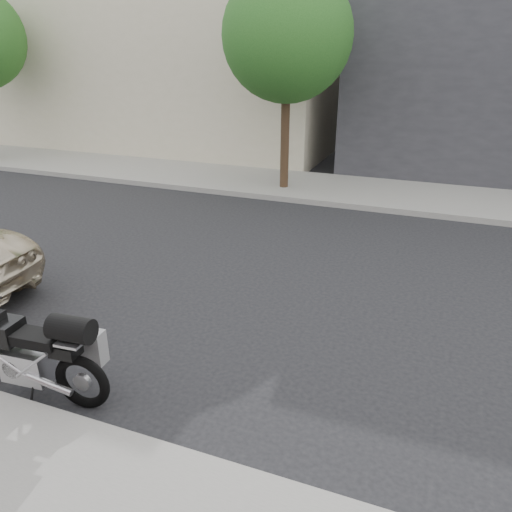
{
  "coord_description": "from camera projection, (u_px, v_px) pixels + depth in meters",
  "views": [
    {
      "loc": [
        -2.36,
        7.37,
        3.91
      ],
      "look_at": [
        0.23,
        0.74,
        0.9
      ],
      "focal_mm": 35.0,
      "sensor_mm": 36.0,
      "label": 1
    }
  ],
  "objects": [
    {
      "name": "motorcycle",
      "position": [
        33.0,
        352.0,
        5.81
      ],
      "size": [
        2.27,
        0.85,
        1.43
      ],
      "rotation": [
        0.0,
        0.0,
        0.08
      ],
      "color": "black",
      "rests_on": "ground"
    },
    {
      "name": "ground",
      "position": [
        284.0,
        290.0,
        8.64
      ],
      "size": [
        120.0,
        120.0,
        0.0
      ],
      "primitive_type": "plane",
      "color": "black",
      "rests_on": "ground"
    },
    {
      "name": "far_building_cream",
      "position": [
        187.0,
        43.0,
        21.67
      ],
      "size": [
        14.0,
        11.0,
        8.0
      ],
      "color": "beige",
      "rests_on": "ground"
    },
    {
      "name": "street_tree_mid",
      "position": [
        287.0,
        36.0,
        12.84
      ],
      "size": [
        3.4,
        3.4,
        5.7
      ],
      "color": "#3C2A1B",
      "rests_on": "far_sidewalk"
    },
    {
      "name": "far_sidewalk",
      "position": [
        356.0,
        191.0,
        14.18
      ],
      "size": [
        44.0,
        3.0,
        0.15
      ],
      "primitive_type": "cube",
      "color": "gray",
      "rests_on": "ground"
    }
  ]
}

